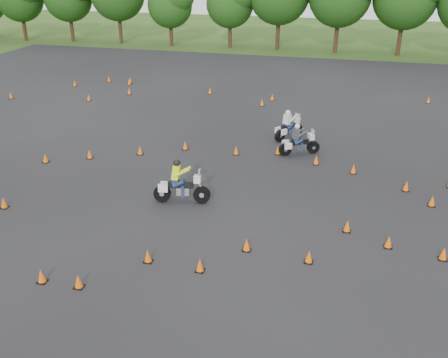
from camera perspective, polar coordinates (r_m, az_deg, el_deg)
ground at (r=17.84m, az=-3.23°, el=-8.73°), size 140.00×140.00×0.00m
asphalt_pad at (r=22.89m, az=1.24°, el=-0.69°), size 62.00×62.00×0.00m
treeline at (r=49.25m, az=13.74°, el=17.96°), size 87.31×32.61×10.98m
traffic_cones at (r=22.42m, az=0.85°, el=-0.62°), size 36.26×32.99×0.45m
rider_grey at (r=26.38m, az=8.66°, el=4.55°), size 2.28×1.59×1.71m
rider_yellow at (r=20.97m, az=-4.91°, el=-0.45°), size 2.52×1.16×1.87m
rider_white at (r=28.65m, az=7.47°, el=6.26°), size 1.78×2.23×1.71m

